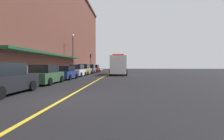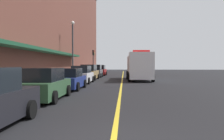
{
  "view_description": "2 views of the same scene",
  "coord_description": "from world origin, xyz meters",
  "px_view_note": "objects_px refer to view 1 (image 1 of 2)",
  "views": [
    {
      "loc": [
        2.82,
        -8.39,
        1.6
      ],
      "look_at": [
        1.32,
        15.15,
        0.99
      ],
      "focal_mm": 27.86,
      "sensor_mm": 36.0,
      "label": 1
    },
    {
      "loc": [
        0.26,
        -5.21,
        1.83
      ],
      "look_at": [
        -1.34,
        23.88,
        1.16
      ],
      "focal_mm": 36.1,
      "sensor_mm": 36.0,
      "label": 2
    }
  ],
  "objects_px": {
    "parked_car_1": "(46,75)",
    "parked_car_6": "(95,69)",
    "box_truck": "(118,65)",
    "parking_meter_1": "(58,70)",
    "parked_car_4": "(85,70)",
    "parked_car_5": "(91,69)",
    "parked_car_2": "(66,73)",
    "traffic_light_near": "(91,59)",
    "street_lamp_left": "(73,50)",
    "parking_meter_0": "(80,68)",
    "parked_car_3": "(77,71)",
    "parked_car_0": "(1,80)"
  },
  "relations": [
    {
      "from": "parked_car_1",
      "to": "parked_car_6",
      "type": "bearing_deg",
      "value": -1.04
    },
    {
      "from": "box_truck",
      "to": "parking_meter_1",
      "type": "distance_m",
      "value": 11.77
    },
    {
      "from": "parked_car_4",
      "to": "parked_car_6",
      "type": "relative_size",
      "value": 1.04
    },
    {
      "from": "parked_car_5",
      "to": "box_truck",
      "type": "distance_m",
      "value": 8.42
    },
    {
      "from": "parked_car_2",
      "to": "traffic_light_near",
      "type": "distance_m",
      "value": 23.56
    },
    {
      "from": "parked_car_5",
      "to": "parking_meter_1",
      "type": "distance_m",
      "value": 15.05
    },
    {
      "from": "parked_car_5",
      "to": "street_lamp_left",
      "type": "height_order",
      "value": "street_lamp_left"
    },
    {
      "from": "parked_car_5",
      "to": "parking_meter_1",
      "type": "relative_size",
      "value": 3.19
    },
    {
      "from": "parked_car_1",
      "to": "parked_car_2",
      "type": "xyz_separation_m",
      "value": [
        0.08,
        5.02,
        -0.04
      ]
    },
    {
      "from": "parking_meter_0",
      "to": "traffic_light_near",
      "type": "distance_m",
      "value": 11.05
    },
    {
      "from": "parked_car_3",
      "to": "parked_car_5",
      "type": "bearing_deg",
      "value": 1.22
    },
    {
      "from": "parked_car_3",
      "to": "box_truck",
      "type": "distance_m",
      "value": 7.93
    },
    {
      "from": "parking_meter_1",
      "to": "parked_car_4",
      "type": "bearing_deg",
      "value": 81.8
    },
    {
      "from": "parked_car_6",
      "to": "parking_meter_0",
      "type": "distance_m",
      "value": 9.17
    },
    {
      "from": "parked_car_0",
      "to": "traffic_light_near",
      "type": "bearing_deg",
      "value": 2.66
    },
    {
      "from": "parking_meter_0",
      "to": "traffic_light_near",
      "type": "xyz_separation_m",
      "value": [
        0.06,
        10.85,
        2.1
      ]
    },
    {
      "from": "parked_car_1",
      "to": "parking_meter_1",
      "type": "bearing_deg",
      "value": 10.99
    },
    {
      "from": "box_truck",
      "to": "parked_car_6",
      "type": "bearing_deg",
      "value": -151.98
    },
    {
      "from": "parked_car_4",
      "to": "traffic_light_near",
      "type": "distance_m",
      "value": 12.89
    },
    {
      "from": "parked_car_3",
      "to": "street_lamp_left",
      "type": "distance_m",
      "value": 6.14
    },
    {
      "from": "parked_car_3",
      "to": "parked_car_1",
      "type": "bearing_deg",
      "value": -178.82
    },
    {
      "from": "parked_car_2",
      "to": "box_truck",
      "type": "relative_size",
      "value": 0.47
    },
    {
      "from": "parked_car_3",
      "to": "parked_car_4",
      "type": "height_order",
      "value": "parked_car_4"
    },
    {
      "from": "parked_car_1",
      "to": "parking_meter_1",
      "type": "height_order",
      "value": "parked_car_1"
    },
    {
      "from": "parked_car_5",
      "to": "parked_car_4",
      "type": "bearing_deg",
      "value": 179.56
    },
    {
      "from": "parked_car_0",
      "to": "parking_meter_0",
      "type": "bearing_deg",
      "value": 3.94
    },
    {
      "from": "parked_car_4",
      "to": "parking_meter_1",
      "type": "distance_m",
      "value": 9.23
    },
    {
      "from": "parked_car_1",
      "to": "parking_meter_0",
      "type": "relative_size",
      "value": 3.35
    },
    {
      "from": "parked_car_5",
      "to": "parking_meter_0",
      "type": "bearing_deg",
      "value": 161.65
    },
    {
      "from": "parked_car_4",
      "to": "parking_meter_1",
      "type": "height_order",
      "value": "parked_car_4"
    },
    {
      "from": "traffic_light_near",
      "to": "parking_meter_1",
      "type": "bearing_deg",
      "value": -90.16
    },
    {
      "from": "parked_car_0",
      "to": "traffic_light_near",
      "type": "xyz_separation_m",
      "value": [
        -1.44,
        34.05,
        2.33
      ]
    },
    {
      "from": "parked_car_2",
      "to": "box_truck",
      "type": "height_order",
      "value": "box_truck"
    },
    {
      "from": "parked_car_0",
      "to": "parked_car_2",
      "type": "distance_m",
      "value": 10.66
    },
    {
      "from": "parked_car_4",
      "to": "box_truck",
      "type": "xyz_separation_m",
      "value": [
        6.04,
        0.03,
        0.76
      ]
    },
    {
      "from": "parked_car_0",
      "to": "parked_car_4",
      "type": "height_order",
      "value": "parked_car_4"
    },
    {
      "from": "parked_car_0",
      "to": "parking_meter_0",
      "type": "height_order",
      "value": "parked_car_0"
    },
    {
      "from": "parked_car_0",
      "to": "parked_car_2",
      "type": "relative_size",
      "value": 1.11
    },
    {
      "from": "parked_car_4",
      "to": "street_lamp_left",
      "type": "distance_m",
      "value": 4.06
    },
    {
      "from": "parked_car_4",
      "to": "street_lamp_left",
      "type": "height_order",
      "value": "street_lamp_left"
    },
    {
      "from": "parked_car_3",
      "to": "street_lamp_left",
      "type": "xyz_separation_m",
      "value": [
        -1.98,
        4.58,
        3.59
      ]
    },
    {
      "from": "parked_car_0",
      "to": "parking_meter_0",
      "type": "relative_size",
      "value": 3.51
    },
    {
      "from": "parked_car_4",
      "to": "box_truck",
      "type": "height_order",
      "value": "box_truck"
    },
    {
      "from": "parked_car_3",
      "to": "parked_car_5",
      "type": "xyz_separation_m",
      "value": [
        -0.05,
        10.97,
        0.05
      ]
    },
    {
      "from": "parked_car_5",
      "to": "parked_car_0",
      "type": "bearing_deg",
      "value": -179.99
    },
    {
      "from": "parked_car_2",
      "to": "parking_meter_1",
      "type": "distance_m",
      "value": 2.23
    },
    {
      "from": "parked_car_2",
      "to": "parked_car_5",
      "type": "height_order",
      "value": "parked_car_5"
    },
    {
      "from": "box_truck",
      "to": "parking_meter_1",
      "type": "bearing_deg",
      "value": -39.5
    },
    {
      "from": "parked_car_3",
      "to": "parked_car_6",
      "type": "bearing_deg",
      "value": 0.79
    },
    {
      "from": "parked_car_3",
      "to": "parked_car_4",
      "type": "distance_m",
      "value": 5.11
    }
  ]
}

